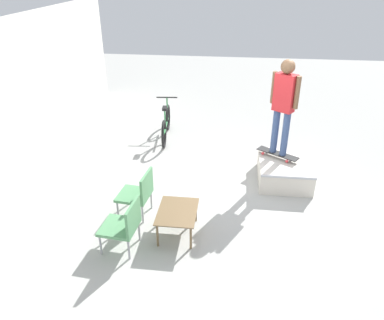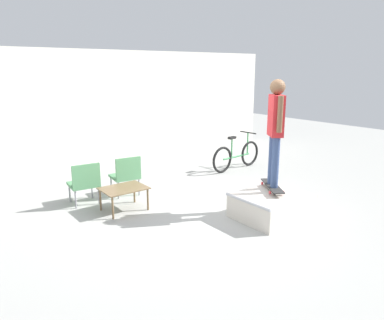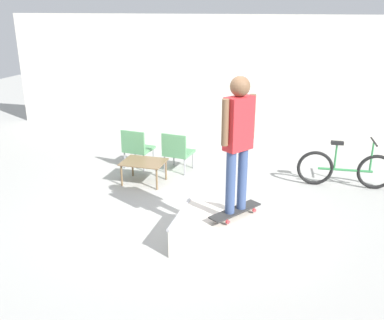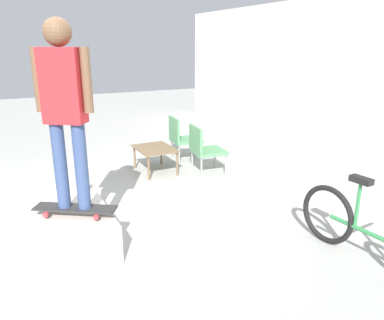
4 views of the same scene
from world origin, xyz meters
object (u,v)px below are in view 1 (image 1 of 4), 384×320
object	(u,v)px
skateboard_on_ramp	(278,154)
patio_chair_right	(139,192)
skate_ramp_box	(284,171)
patio_chair_left	(124,224)
person_skater	(284,100)
coffee_table	(177,214)
bicycle	(166,124)

from	to	relation	value
skateboard_on_ramp	patio_chair_right	world-z (taller)	patio_chair_right
skate_ramp_box	patio_chair_left	distance (m)	3.48
skate_ramp_box	person_skater	distance (m)	1.42
skate_ramp_box	patio_chair_right	distance (m)	2.97
skateboard_on_ramp	coffee_table	bearing A→B (deg)	83.82
skateboard_on_ramp	patio_chair_left	size ratio (longest dim) A/B	1.00
skateboard_on_ramp	patio_chair_left	xyz separation A→B (m)	(-2.50, 2.42, -0.05)
patio_chair_left	bicycle	xyz separation A→B (m)	(4.08, 0.12, -0.10)
coffee_table	patio_chair_left	xyz separation A→B (m)	(-0.44, 0.72, 0.07)
skateboard_on_ramp	patio_chair_left	distance (m)	3.48
person_skater	patio_chair_right	size ratio (longest dim) A/B	2.24
coffee_table	patio_chair_left	bearing A→B (deg)	121.67
patio_chair_left	bicycle	bearing A→B (deg)	-172.53
bicycle	person_skater	bearing A→B (deg)	-126.97
person_skater	skate_ramp_box	bearing A→B (deg)	167.17
skateboard_on_ramp	patio_chair_right	xyz separation A→B (m)	(-1.63, 2.42, -0.05)
person_skater	patio_chair_left	bearing A→B (deg)	81.00
skateboard_on_ramp	coffee_table	xyz separation A→B (m)	(-2.06, 1.70, -0.12)
skate_ramp_box	coffee_table	xyz separation A→B (m)	(-1.90, 1.84, 0.17)
skateboard_on_ramp	patio_chair_right	bearing A→B (deg)	67.35
coffee_table	patio_chair_left	size ratio (longest dim) A/B	0.97
skateboard_on_ramp	skate_ramp_box	bearing A→B (deg)	165.50
person_skater	bicycle	bearing A→B (deg)	3.19
skate_ramp_box	coffee_table	distance (m)	2.65
bicycle	skateboard_on_ramp	bearing A→B (deg)	-126.97
person_skater	patio_chair_right	distance (m)	3.14
coffee_table	person_skater	bearing A→B (deg)	-39.56
skateboard_on_ramp	bicycle	bearing A→B (deg)	1.52
patio_chair_left	bicycle	world-z (taller)	bicycle
coffee_table	patio_chair_left	world-z (taller)	patio_chair_left
coffee_table	bicycle	distance (m)	3.74
skate_ramp_box	coffee_table	world-z (taller)	skate_ramp_box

